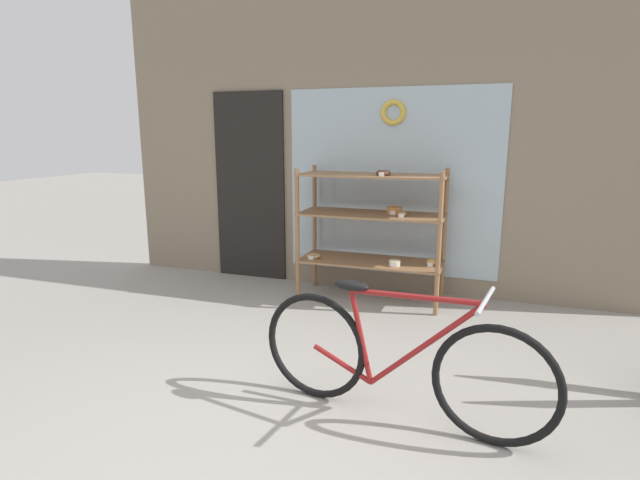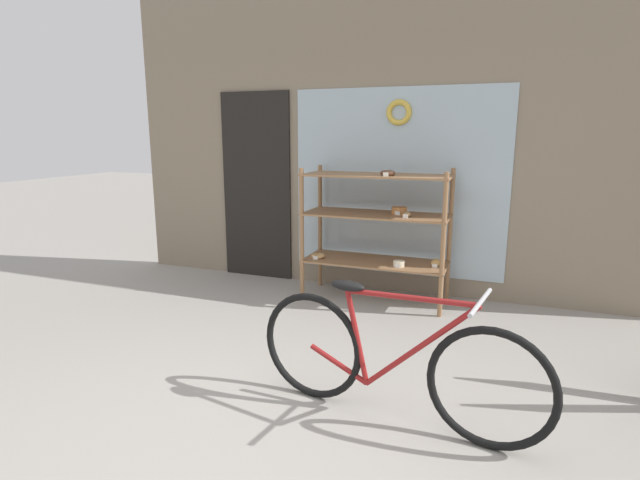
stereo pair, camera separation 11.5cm
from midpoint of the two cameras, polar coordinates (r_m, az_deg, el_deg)
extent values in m
plane|color=gray|center=(2.94, -8.60, -22.18)|extent=(30.00, 30.00, 0.00)
cube|color=gray|center=(5.28, 7.60, 13.73)|extent=(5.77, 0.08, 3.61)
cube|color=#A3B7C1|center=(5.21, 9.43, 6.45)|extent=(2.20, 0.02, 1.90)
cube|color=black|center=(5.76, -6.69, 6.06)|extent=(0.84, 0.03, 2.10)
torus|color=gold|center=(5.17, 9.66, 14.18)|extent=(0.26, 0.06, 0.26)
cylinder|color=#8E6642|center=(4.92, -1.42, 0.53)|extent=(0.04, 0.04, 1.32)
cylinder|color=#8E6642|center=(4.59, 14.58, -0.71)|extent=(0.04, 0.04, 1.32)
cylinder|color=#8E6642|center=(5.39, 0.62, 1.54)|extent=(0.04, 0.04, 1.32)
cylinder|color=#8E6642|center=(5.08, 15.24, 0.47)|extent=(0.04, 0.04, 1.32)
cube|color=#8E6642|center=(5.01, 6.96, -2.46)|extent=(1.41, 0.55, 0.02)
cube|color=#8E6642|center=(4.91, 7.11, 2.90)|extent=(1.41, 0.55, 0.02)
cube|color=#8E6642|center=(4.87, 7.22, 7.35)|extent=(1.41, 0.55, 0.02)
torus|color=#4C2D1E|center=(4.72, 8.45, 7.56)|extent=(0.14, 0.14, 0.05)
cube|color=white|center=(4.64, 8.23, 7.42)|extent=(0.05, 0.00, 0.04)
cylinder|color=beige|center=(4.83, 9.68, -2.67)|extent=(0.11, 0.11, 0.05)
cube|color=white|center=(4.77, 9.53, -2.95)|extent=(0.05, 0.00, 0.04)
ellipsoid|color=brown|center=(4.74, 10.56, 2.92)|extent=(0.08, 0.07, 0.06)
cube|color=white|center=(4.70, 10.44, 2.69)|extent=(0.05, 0.00, 0.04)
torus|color=tan|center=(5.08, 0.43, -1.84)|extent=(0.14, 0.14, 0.04)
cube|color=white|center=(5.01, 0.12, -2.05)|extent=(0.05, 0.00, 0.04)
ellipsoid|color=tan|center=(4.90, 13.72, -2.60)|extent=(0.09, 0.07, 0.06)
cube|color=white|center=(4.85, 13.64, -2.89)|extent=(0.05, 0.00, 0.04)
cylinder|color=#C67F42|center=(4.94, 9.72, 3.35)|extent=(0.15, 0.15, 0.07)
cube|color=white|center=(4.86, 9.52, 3.04)|extent=(0.05, 0.00, 0.04)
ellipsoid|color=#AD7F4C|center=(5.00, 13.80, -2.35)|extent=(0.07, 0.06, 0.05)
cube|color=white|center=(4.96, 13.72, -2.56)|extent=(0.05, 0.00, 0.04)
torus|color=black|center=(3.20, 0.12, -12.02)|extent=(0.68, 0.15, 0.69)
torus|color=black|center=(2.88, 20.05, -15.70)|extent=(0.68, 0.15, 0.69)
cylinder|color=maroon|center=(2.89, 12.41, -11.92)|extent=(0.64, 0.13, 0.62)
cylinder|color=maroon|center=(2.81, 11.34, -6.48)|extent=(0.76, 0.15, 0.07)
cylinder|color=maroon|center=(3.02, 5.37, -11.02)|extent=(0.17, 0.06, 0.56)
cylinder|color=maroon|center=(3.15, 3.22, -13.98)|extent=(0.39, 0.09, 0.18)
ellipsoid|color=black|center=(2.94, 4.28, -5.23)|extent=(0.23, 0.12, 0.06)
cylinder|color=#B2B2B7|center=(2.71, 19.06, -6.73)|extent=(0.09, 0.46, 0.02)
camera|label=1|loc=(0.06, -89.07, 0.20)|focal=28.00mm
camera|label=2|loc=(0.06, 90.93, -0.20)|focal=28.00mm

